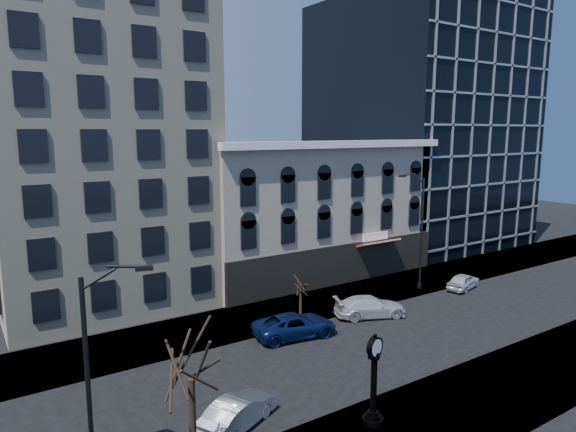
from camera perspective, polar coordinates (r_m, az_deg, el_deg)
ground at (r=30.45m, az=1.08°, el=-16.44°), size 160.00×160.00×0.00m
sidewalk_far at (r=36.74m, az=-6.19°, el=-11.73°), size 160.00×6.00×0.12m
cream_tower at (r=42.90m, az=-21.42°, el=16.88°), size 15.90×15.40×42.50m
victorian_row at (r=47.86m, az=2.09°, el=0.66°), size 22.60×11.19×12.50m
glass_office at (r=64.45m, az=14.25°, el=9.77°), size 20.00×20.15×28.00m
street_clock at (r=24.59m, az=9.50°, el=-17.85°), size 0.98×0.98×4.30m
street_lamp_near at (r=17.66m, az=-19.47°, el=-11.75°), size 2.31×0.97×9.20m
street_lamp_far at (r=43.44m, az=13.91°, el=1.65°), size 2.43×1.23×9.94m
bare_tree_near at (r=19.03m, az=-10.79°, el=-14.79°), size 4.17×4.17×7.16m
bare_tree_far at (r=36.74m, az=1.41°, el=-7.06°), size 2.13×2.13×3.65m
car_near_b at (r=24.98m, az=-5.58°, el=-20.85°), size 4.53×3.15×1.42m
car_far_a at (r=34.20m, az=0.75°, el=-12.05°), size 5.84×3.38×1.53m
car_far_b at (r=38.09m, az=9.12°, el=-9.90°), size 5.62×3.91×1.51m
car_far_c at (r=46.39m, az=18.90°, el=-6.88°), size 4.22×2.54×1.34m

